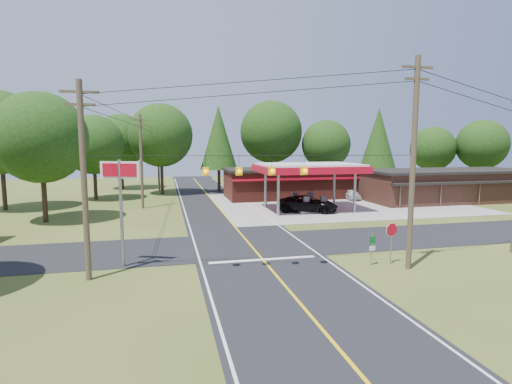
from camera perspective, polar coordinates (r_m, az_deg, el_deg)
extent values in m
plane|color=#3F511C|center=(27.57, -0.82, -7.61)|extent=(120.00, 120.00, 0.00)
cube|color=black|center=(27.56, -0.82, -7.59)|extent=(8.00, 120.00, 0.02)
cube|color=black|center=(27.56, -0.82, -7.58)|extent=(70.00, 7.00, 0.02)
cube|color=yellow|center=(27.56, -0.82, -7.56)|extent=(0.15, 110.00, 0.00)
cylinder|color=gray|center=(38.40, 3.20, -0.31)|extent=(0.28, 0.28, 4.20)
cylinder|color=gray|center=(43.19, 1.37, 0.50)|extent=(0.28, 0.28, 4.20)
cylinder|color=gray|center=(41.32, 13.93, 0.01)|extent=(0.28, 0.28, 4.20)
cylinder|color=gray|center=(45.81, 11.12, 0.74)|extent=(0.28, 0.28, 4.20)
cube|color=#B7091E|center=(41.80, 7.56, 3.33)|extent=(10.60, 7.40, 0.70)
cube|color=white|center=(41.78, 7.57, 3.87)|extent=(10.00, 7.00, 0.25)
cube|color=#9E9B93|center=(40.61, 8.35, -2.79)|extent=(3.20, 0.90, 0.22)
cube|color=#3F3F44|center=(40.17, 7.17, -1.69)|extent=(0.55, 0.45, 1.50)
cube|color=#3F3F44|center=(40.82, 9.55, -1.59)|extent=(0.55, 0.45, 1.50)
cube|color=#9E9B93|center=(43.94, 6.65, -2.03)|extent=(3.20, 0.90, 0.22)
cube|color=#3F3F44|center=(43.53, 5.55, -1.01)|extent=(0.55, 0.45, 1.50)
cube|color=#3F3F44|center=(44.13, 7.77, -0.93)|extent=(0.55, 0.45, 1.50)
cube|color=#592319|center=(51.77, 4.70, 1.15)|extent=(16.00, 7.00, 3.50)
cube|color=black|center=(51.61, 4.72, 3.25)|extent=(16.40, 7.40, 0.30)
cube|color=#B7091E|center=(48.27, 5.99, 1.85)|extent=(16.00, 0.50, 0.25)
cube|color=#321A14|center=(54.09, 25.57, 0.74)|extent=(20.00, 8.00, 3.50)
cube|color=black|center=(53.94, 25.68, 2.75)|extent=(20.40, 8.40, 0.30)
cube|color=black|center=(50.81, 28.55, 1.19)|extent=(20.00, 0.70, 0.25)
cylinder|color=#473828|center=(23.17, 21.51, 3.57)|extent=(0.30, 0.30, 11.50)
cube|color=#473828|center=(23.49, 22.08, 16.21)|extent=(1.80, 0.12, 0.12)
cube|color=#473828|center=(23.39, 22.02, 14.76)|extent=(1.40, 0.12, 0.12)
cylinder|color=#473828|center=(21.55, -23.35, 1.27)|extent=(0.30, 0.30, 10.00)
cube|color=#473828|center=(21.61, -23.92, 12.96)|extent=(1.80, 0.12, 0.12)
cube|color=#473828|center=(21.55, -23.84, 11.37)|extent=(1.40, 0.12, 0.12)
cylinder|color=#473828|center=(44.21, -16.06, 4.15)|extent=(0.30, 0.30, 10.00)
cube|color=#473828|center=(44.24, -16.25, 9.85)|extent=(1.80, 0.12, 0.12)
cube|color=#473828|center=(44.21, -16.22, 9.08)|extent=(1.40, 0.12, 0.12)
cylinder|color=#473828|center=(61.15, -13.78, 4.67)|extent=(0.30, 0.30, 9.50)
cube|color=yellow|center=(20.55, -7.23, 2.93)|extent=(0.32, 0.32, 0.42)
cube|color=yellow|center=(20.59, -2.46, 2.99)|extent=(0.32, 0.32, 0.42)
cube|color=yellow|center=(20.77, 2.27, 3.02)|extent=(0.32, 0.32, 0.42)
cube|color=yellow|center=(21.09, 6.88, 3.04)|extent=(0.32, 0.32, 0.42)
cylinder|color=#332316|center=(53.01, -21.97, 1.06)|extent=(0.44, 0.44, 3.96)
sphere|color=#18340E|center=(52.78, -22.21, 6.29)|extent=(7.26, 7.26, 7.26)
cylinder|color=#332316|center=(56.29, -13.28, 2.05)|extent=(0.44, 0.44, 4.68)
sphere|color=#18340E|center=(56.12, -13.44, 7.88)|extent=(8.58, 8.58, 8.58)
cylinder|color=#332316|center=(57.80, -5.31, 2.15)|extent=(0.44, 0.44, 4.32)
cone|color=#18340E|center=(57.61, -5.37, 7.75)|extent=(5.28, 5.28, 9.00)
cylinder|color=#332316|center=(60.31, 2.12, 2.71)|extent=(0.44, 0.44, 5.04)
sphere|color=#18340E|center=(60.18, 2.15, 8.57)|extent=(9.24, 9.24, 9.24)
cylinder|color=#332316|center=(61.05, 9.89, 2.16)|extent=(0.44, 0.44, 3.96)
sphere|color=#18340E|center=(60.85, 9.98, 6.70)|extent=(7.26, 7.26, 7.26)
cylinder|color=#332316|center=(63.68, 16.90, 2.31)|extent=(0.44, 0.44, 4.32)
cone|color=#18340E|center=(63.51, 17.08, 7.39)|extent=(5.28, 5.28, 9.00)
cylinder|color=#332316|center=(66.41, 23.76, 1.89)|extent=(0.44, 0.44, 3.60)
sphere|color=#18340E|center=(66.22, 23.94, 5.69)|extent=(6.60, 6.60, 6.60)
cylinder|color=#332316|center=(67.90, 29.35, 1.84)|extent=(0.44, 0.44, 3.96)
sphere|color=#18340E|center=(67.72, 29.59, 5.92)|extent=(7.26, 7.26, 7.26)
cylinder|color=#332316|center=(39.79, -27.97, -0.77)|extent=(0.44, 0.44, 4.32)
sphere|color=#18340E|center=(39.51, -28.40, 6.85)|extent=(7.92, 7.92, 7.92)
cylinder|color=#332316|center=(49.16, -32.33, 0.49)|extent=(0.44, 0.44, 4.68)
sphere|color=#18340E|center=(48.96, -32.77, 7.16)|extent=(8.58, 8.58, 8.58)
cylinder|color=#332316|center=(64.60, -18.56, 2.31)|extent=(0.44, 0.44, 4.32)
sphere|color=#18340E|center=(64.43, -18.74, 7.00)|extent=(7.92, 7.92, 7.92)
imported|color=black|center=(40.92, 7.39, -1.70)|extent=(7.92, 7.92, 1.67)
imported|color=silver|center=(50.99, 13.51, -0.37)|extent=(4.17, 4.17, 1.27)
cylinder|color=gray|center=(23.46, -18.67, -2.98)|extent=(0.18, 0.18, 6.05)
cube|color=white|center=(23.19, -18.91, 3.00)|extent=(2.12, 0.89, 0.95)
cube|color=#B7091E|center=(23.14, -18.92, 2.99)|extent=(1.87, 0.77, 0.73)
cylinder|color=gray|center=(24.39, 18.72, -7.09)|extent=(0.07, 0.07, 2.33)
cylinder|color=gray|center=(23.84, 16.22, -7.81)|extent=(0.06, 0.06, 1.93)
cube|color=#0C591E|center=(23.68, 16.31, -6.61)|extent=(0.39, 0.09, 0.39)
cube|color=white|center=(23.80, 16.27, -7.74)|extent=(0.39, 0.09, 0.26)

